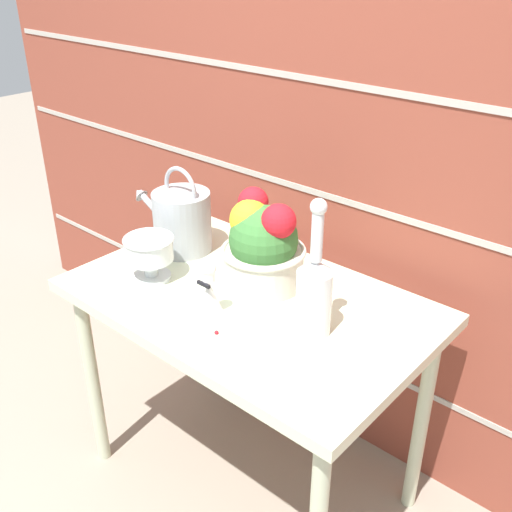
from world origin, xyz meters
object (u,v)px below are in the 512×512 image
(flower_planter, at_px, (263,245))
(figurine_vase, at_px, (209,294))
(watering_can, at_px, (182,220))
(crystal_pedestal_bowl, at_px, (149,252))
(glass_decanter, at_px, (314,291))

(flower_planter, relative_size, figurine_vase, 1.65)
(watering_can, relative_size, crystal_pedestal_bowl, 2.19)
(glass_decanter, bearing_deg, crystal_pedestal_bowl, -169.78)
(watering_can, height_order, glass_decanter, glass_decanter)
(watering_can, bearing_deg, flower_planter, 0.48)
(flower_planter, bearing_deg, crystal_pedestal_bowl, -143.40)
(watering_can, bearing_deg, glass_decanter, -9.53)
(crystal_pedestal_bowl, xyz_separation_m, glass_decanter, (0.54, 0.10, 0.04))
(flower_planter, height_order, figurine_vase, flower_planter)
(figurine_vase, bearing_deg, flower_planter, 91.77)
(watering_can, relative_size, glass_decanter, 0.88)
(crystal_pedestal_bowl, relative_size, figurine_vase, 0.89)
(glass_decanter, height_order, figurine_vase, glass_decanter)
(flower_planter, bearing_deg, glass_decanter, -21.78)
(flower_planter, distance_m, figurine_vase, 0.24)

